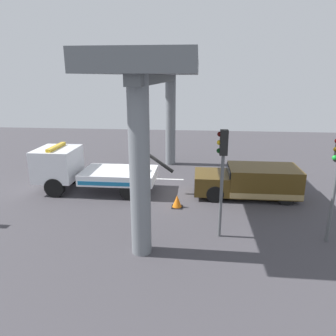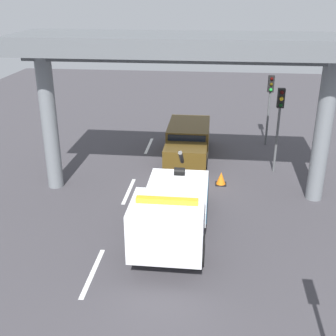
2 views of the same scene
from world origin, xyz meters
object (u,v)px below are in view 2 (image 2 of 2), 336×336
object	(u,v)px
traffic_light_near	(270,95)
towed_van_green	(188,141)
traffic_light_far	(280,112)
traffic_cone_orange	(221,179)
tow_truck_white	(172,212)

from	to	relation	value
traffic_light_near	towed_van_green	bearing A→B (deg)	-64.16
traffic_light_near	traffic_light_far	bearing A→B (deg)	-0.00
traffic_light_near	traffic_light_far	size ratio (longest dim) A/B	0.96
traffic_light_far	traffic_cone_orange	size ratio (longest dim) A/B	6.87
tow_truck_white	traffic_light_far	world-z (taller)	traffic_light_far
traffic_light_near	traffic_cone_orange	size ratio (longest dim) A/B	6.60
towed_van_green	traffic_light_far	distance (m)	5.27
towed_van_green	traffic_cone_orange	bearing A→B (deg)	25.86
tow_truck_white	traffic_cone_orange	xyz separation A→B (m)	(-5.12, 1.78, -0.92)
tow_truck_white	traffic_light_far	size ratio (longest dim) A/B	1.75
tow_truck_white	traffic_cone_orange	size ratio (longest dim) A/B	12.01
tow_truck_white	traffic_light_far	bearing A→B (deg)	147.62
tow_truck_white	towed_van_green	xyz separation A→B (m)	(-8.79, -0.00, -0.42)
traffic_light_far	traffic_cone_orange	world-z (taller)	traffic_light_far
towed_van_green	traffic_light_near	size ratio (longest dim) A/B	1.30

